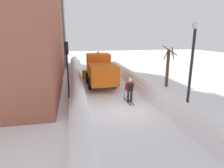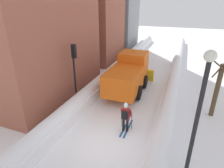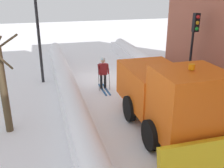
{
  "view_description": "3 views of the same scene",
  "coord_description": "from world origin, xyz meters",
  "px_view_note": "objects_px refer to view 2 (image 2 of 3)",
  "views": [
    {
      "loc": [
        -3.06,
        -10.7,
        4.59
      ],
      "look_at": [
        -0.21,
        2.7,
        1.05
      ],
      "focal_mm": 29.79,
      "sensor_mm": 36.0,
      "label": 1
    },
    {
      "loc": [
        3.18,
        -7.21,
        6.78
      ],
      "look_at": [
        -0.84,
        3.42,
        1.78
      ],
      "focal_mm": 30.43,
      "sensor_mm": 36.0,
      "label": 2
    },
    {
      "loc": [
        4.0,
        14.62,
        5.37
      ],
      "look_at": [
        0.89,
        3.55,
        1.08
      ],
      "focal_mm": 41.61,
      "sensor_mm": 36.0,
      "label": 3
    }
  ],
  "objects_px": {
    "plow_truck": "(129,74)",
    "skier": "(126,116)",
    "traffic_light_pole": "(75,63)",
    "street_lamp": "(200,106)",
    "bare_tree_near": "(217,89)"
  },
  "relations": [
    {
      "from": "plow_truck",
      "to": "skier",
      "type": "xyz_separation_m",
      "value": [
        1.31,
        -5.09,
        -0.48
      ]
    },
    {
      "from": "traffic_light_pole",
      "to": "street_lamp",
      "type": "xyz_separation_m",
      "value": [
        7.47,
        -3.97,
        0.44
      ]
    },
    {
      "from": "skier",
      "to": "bare_tree_near",
      "type": "distance_m",
      "value": 5.93
    },
    {
      "from": "skier",
      "to": "street_lamp",
      "type": "height_order",
      "value": "street_lamp"
    },
    {
      "from": "plow_truck",
      "to": "street_lamp",
      "type": "xyz_separation_m",
      "value": [
        4.57,
        -7.08,
        1.92
      ]
    },
    {
      "from": "plow_truck",
      "to": "bare_tree_near",
      "type": "distance_m",
      "value": 6.25
    },
    {
      "from": "bare_tree_near",
      "to": "plow_truck",
      "type": "bearing_deg",
      "value": 165.14
    },
    {
      "from": "street_lamp",
      "to": "bare_tree_near",
      "type": "height_order",
      "value": "street_lamp"
    },
    {
      "from": "plow_truck",
      "to": "bare_tree_near",
      "type": "height_order",
      "value": "bare_tree_near"
    },
    {
      "from": "plow_truck",
      "to": "street_lamp",
      "type": "height_order",
      "value": "street_lamp"
    },
    {
      "from": "plow_truck",
      "to": "traffic_light_pole",
      "type": "bearing_deg",
      "value": -133.04
    },
    {
      "from": "traffic_light_pole",
      "to": "bare_tree_near",
      "type": "height_order",
      "value": "traffic_light_pole"
    },
    {
      "from": "traffic_light_pole",
      "to": "plow_truck",
      "type": "bearing_deg",
      "value": 46.96
    },
    {
      "from": "skier",
      "to": "bare_tree_near",
      "type": "bearing_deg",
      "value": 36.53
    },
    {
      "from": "skier",
      "to": "street_lamp",
      "type": "distance_m",
      "value": 4.5
    }
  ]
}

